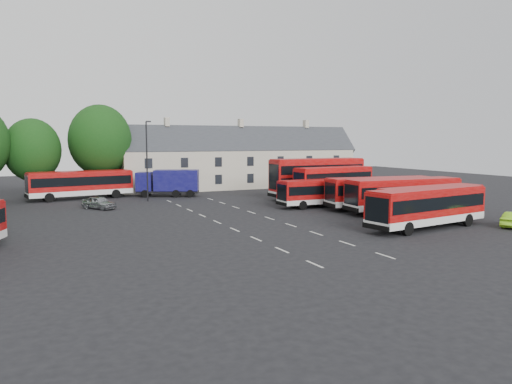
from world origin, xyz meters
The scene contains 14 objects.
ground centered at (0.00, 0.00, 0.00)m, with size 140.00×140.00×0.00m, color black.
lane_markings centered at (2.50, 2.00, 0.01)m, with size 5.15×33.80×0.01m.
terrace_houses centered at (14.00, 30.00, 3.86)m, with size 35.70×7.13×10.06m.
bus_row_a centered at (14.09, -7.86, 1.94)m, with size 11.69×4.30×3.23m.
bus_row_b centered at (17.02, -5.29, 1.82)m, with size 10.91×3.47×3.03m.
bus_row_c centered at (18.22, -0.33, 1.99)m, with size 11.85×3.31×3.31m.
bus_row_d centered at (17.91, 2.62, 1.95)m, with size 11.69×3.98×3.24m.
bus_row_e centered at (13.72, 6.57, 1.73)m, with size 10.21×2.41×2.89m.
bus_dd_south centered at (16.66, 9.42, 2.27)m, with size 9.91×3.39×3.98m.
bus_dd_north centered at (16.78, 13.12, 2.73)m, with size 11.75×2.93×4.80m.
bus_north centered at (-8.97, 24.35, 2.01)m, with size 12.07×4.36×3.34m.
box_truck centered at (1.24, 22.74, 1.86)m, with size 7.87×5.12×3.30m.
silver_car centered at (-8.15, 14.65, 0.66)m, with size 1.56×3.88×1.32m, color #9DA0A4.
lamppost centered at (-2.19, 19.05, 4.89)m, with size 0.64×0.28×9.17m.
Camera 1 is at (-14.55, -37.80, 7.04)m, focal length 35.00 mm.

